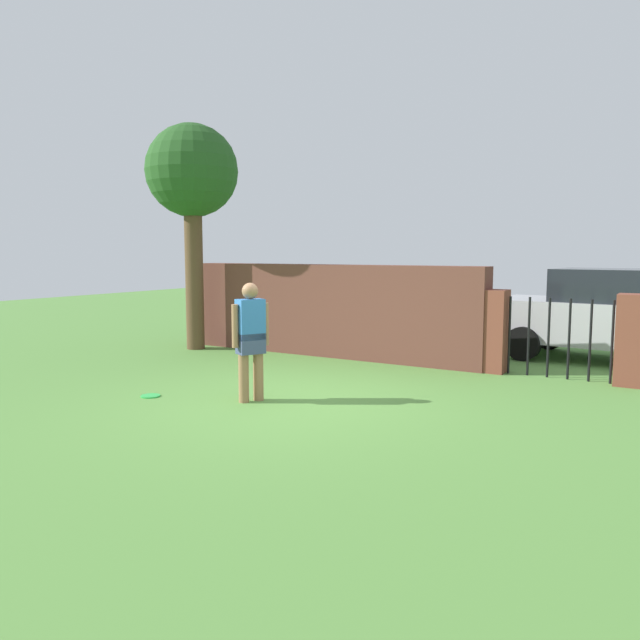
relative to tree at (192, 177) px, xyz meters
name	(u,v)px	position (x,y,z in m)	size (l,w,h in m)	color
ground_plane	(291,402)	(4.33, -2.83, -3.56)	(40.00, 40.00, 0.00)	#568C3D
brick_wall	(329,310)	(2.83, 0.72, -2.67)	(6.26, 0.50, 1.79)	brown
tree	(192,177)	(0.00, 0.00, 0.00)	(1.89, 1.89, 4.63)	brown
person	(251,336)	(3.83, -3.07, -2.66)	(0.36, 0.49, 1.62)	#9E704C
fence_gate	(559,335)	(7.12, 0.72, -2.86)	(2.54, 0.44, 1.40)	brown
car	(613,316)	(7.67, 2.84, -2.70)	(4.34, 2.22, 1.72)	#B7B7BC
frisbee_green	(150,396)	(2.45, -3.60, -3.55)	(0.27, 0.27, 0.02)	green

